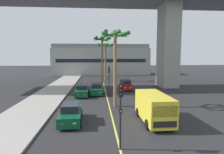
# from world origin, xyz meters

# --- Properties ---
(sidewalk_left) EXTENTS (4.80, 80.00, 0.15)m
(sidewalk_left) POSITION_xyz_m (-8.00, 16.00, 0.07)
(sidewalk_left) COLOR #9E9991
(sidewalk_left) RESTS_ON ground
(lane_stripe_center) EXTENTS (0.14, 56.00, 0.01)m
(lane_stripe_center) POSITION_xyz_m (0.00, 24.00, 0.00)
(lane_stripe_center) COLOR #DBCC4C
(lane_stripe_center) RESTS_ON ground
(bridge_overpass) EXTENTS (64.68, 8.00, 18.74)m
(bridge_overpass) POSITION_xyz_m (1.33, 30.54, 14.92)
(bridge_overpass) COLOR slate
(bridge_overpass) RESTS_ON ground
(pier_building_backdrop) EXTENTS (28.10, 8.04, 8.95)m
(pier_building_backdrop) POSITION_xyz_m (0.00, 54.53, 4.41)
(pier_building_backdrop) COLOR #ADB2A8
(pier_building_backdrop) RESTS_ON ground
(car_queue_front) EXTENTS (1.85, 4.11, 1.56)m
(car_queue_front) POSITION_xyz_m (-1.40, 24.56, 0.72)
(car_queue_front) COLOR #0C4728
(car_queue_front) RESTS_ON ground
(car_queue_second) EXTENTS (1.87, 4.12, 1.56)m
(car_queue_second) POSITION_xyz_m (-3.39, 23.50, 0.72)
(car_queue_second) COLOR #0C4728
(car_queue_second) RESTS_ON ground
(car_queue_third) EXTENTS (1.96, 4.16, 1.56)m
(car_queue_third) POSITION_xyz_m (-3.55, 13.04, 0.72)
(car_queue_third) COLOR #0C4728
(car_queue_third) RESTS_ON ground
(car_queue_fourth) EXTENTS (1.85, 4.11, 1.56)m
(car_queue_fourth) POSITION_xyz_m (3.51, 28.14, 0.72)
(car_queue_fourth) COLOR maroon
(car_queue_fourth) RESTS_ON ground
(delivery_van) EXTENTS (2.21, 5.27, 2.36)m
(delivery_van) POSITION_xyz_m (3.39, 12.55, 1.29)
(delivery_van) COLOR yellow
(delivery_van) RESTS_ON ground
(traffic_light_median_near) EXTENTS (0.24, 0.37, 4.20)m
(traffic_light_median_near) POSITION_xyz_m (-0.00, 8.01, 2.71)
(traffic_light_median_near) COLOR black
(traffic_light_median_near) RESTS_ON ground
(traffic_light_median_far) EXTENTS (0.24, 0.37, 4.20)m
(traffic_light_median_far) POSITION_xyz_m (0.37, 23.60, 2.71)
(traffic_light_median_far) COLOR black
(traffic_light_median_far) RESTS_ON ground
(palm_tree_near_median) EXTENTS (3.16, 3.31, 8.28)m
(palm_tree_near_median) POSITION_xyz_m (0.65, 17.62, 6.68)
(palm_tree_near_median) COLOR brown
(palm_tree_near_median) RESTS_ON ground
(palm_tree_mid_median) EXTENTS (3.08, 3.19, 8.85)m
(palm_tree_mid_median) POSITION_xyz_m (-0.37, 29.60, 7.28)
(palm_tree_mid_median) COLOR brown
(palm_tree_mid_median) RESTS_ON ground
(palm_tree_far_median) EXTENTS (3.56, 3.65, 8.40)m
(palm_tree_far_median) POSITION_xyz_m (0.56, 38.85, 6.86)
(palm_tree_far_median) COLOR brown
(palm_tree_far_median) RESTS_ON ground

